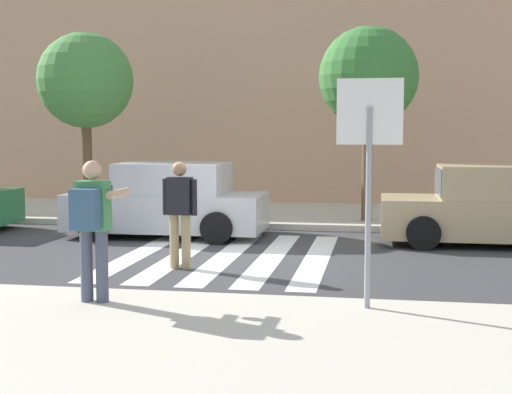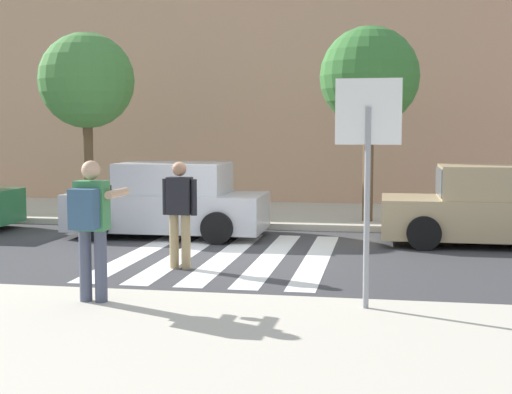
# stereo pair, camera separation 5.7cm
# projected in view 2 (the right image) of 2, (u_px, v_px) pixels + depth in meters

# --- Properties ---
(ground_plane) EXTENTS (120.00, 120.00, 0.00)m
(ground_plane) POSITION_uv_depth(u_px,v_px,m) (224.00, 258.00, 12.43)
(ground_plane) COLOR #38383A
(sidewalk_near) EXTENTS (60.00, 6.00, 0.14)m
(sidewalk_near) POSITION_uv_depth(u_px,v_px,m) (72.00, 373.00, 6.35)
(sidewalk_near) COLOR beige
(sidewalk_near) RESTS_ON ground
(sidewalk_far) EXTENTS (60.00, 4.80, 0.14)m
(sidewalk_far) POSITION_uv_depth(u_px,v_px,m) (275.00, 214.00, 18.30)
(sidewalk_far) COLOR beige
(sidewalk_far) RESTS_ON ground
(building_facade_far) EXTENTS (56.00, 4.00, 7.01)m
(building_facade_far) POSITION_uv_depth(u_px,v_px,m) (296.00, 89.00, 22.29)
(building_facade_far) COLOR tan
(building_facade_far) RESTS_ON ground
(crosswalk_stripe_0) EXTENTS (0.44, 5.20, 0.01)m
(crosswalk_stripe_0) POSITION_uv_depth(u_px,v_px,m) (141.00, 253.00, 12.90)
(crosswalk_stripe_0) COLOR silver
(crosswalk_stripe_0) RESTS_ON ground
(crosswalk_stripe_1) EXTENTS (0.44, 5.20, 0.01)m
(crosswalk_stripe_1) POSITION_uv_depth(u_px,v_px,m) (183.00, 254.00, 12.76)
(crosswalk_stripe_1) COLOR silver
(crosswalk_stripe_1) RESTS_ON ground
(crosswalk_stripe_2) EXTENTS (0.44, 5.20, 0.01)m
(crosswalk_stripe_2) POSITION_uv_depth(u_px,v_px,m) (227.00, 256.00, 12.62)
(crosswalk_stripe_2) COLOR silver
(crosswalk_stripe_2) RESTS_ON ground
(crosswalk_stripe_3) EXTENTS (0.44, 5.20, 0.01)m
(crosswalk_stripe_3) POSITION_uv_depth(u_px,v_px,m) (271.00, 257.00, 12.48)
(crosswalk_stripe_3) COLOR silver
(crosswalk_stripe_3) RESTS_ON ground
(crosswalk_stripe_4) EXTENTS (0.44, 5.20, 0.01)m
(crosswalk_stripe_4) POSITION_uv_depth(u_px,v_px,m) (317.00, 259.00, 12.34)
(crosswalk_stripe_4) COLOR silver
(crosswalk_stripe_4) RESTS_ON ground
(stop_sign) EXTENTS (0.76, 0.08, 2.68)m
(stop_sign) POSITION_uv_depth(u_px,v_px,m) (368.00, 142.00, 8.22)
(stop_sign) COLOR gray
(stop_sign) RESTS_ON sidewalk_near
(photographer_with_backpack) EXTENTS (0.59, 0.85, 1.72)m
(photographer_with_backpack) POSITION_uv_depth(u_px,v_px,m) (91.00, 218.00, 8.59)
(photographer_with_backpack) COLOR #474C60
(photographer_with_backpack) RESTS_ON sidewalk_near
(pedestrian_crossing) EXTENTS (0.58, 0.26, 1.72)m
(pedestrian_crossing) POSITION_uv_depth(u_px,v_px,m) (180.00, 209.00, 11.40)
(pedestrian_crossing) COLOR tan
(pedestrian_crossing) RESTS_ON ground
(parked_car_silver) EXTENTS (4.10, 1.92, 1.55)m
(parked_car_silver) POSITION_uv_depth(u_px,v_px,m) (169.00, 202.00, 14.91)
(parked_car_silver) COLOR #B7BABF
(parked_car_silver) RESTS_ON ground
(parked_car_tan) EXTENTS (4.10, 1.92, 1.55)m
(parked_car_tan) POSITION_uv_depth(u_px,v_px,m) (491.00, 208.00, 13.78)
(parked_car_tan) COLOR tan
(parked_car_tan) RESTS_ON ground
(street_tree_west) EXTENTS (2.28, 2.28, 4.41)m
(street_tree_west) POSITION_uv_depth(u_px,v_px,m) (87.00, 82.00, 17.06)
(street_tree_west) COLOR brown
(street_tree_west) RESTS_ON sidewalk_far
(street_tree_center) EXTENTS (2.26, 2.26, 4.42)m
(street_tree_center) POSITION_uv_depth(u_px,v_px,m) (369.00, 77.00, 16.10)
(street_tree_center) COLOR brown
(street_tree_center) RESTS_ON sidewalk_far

